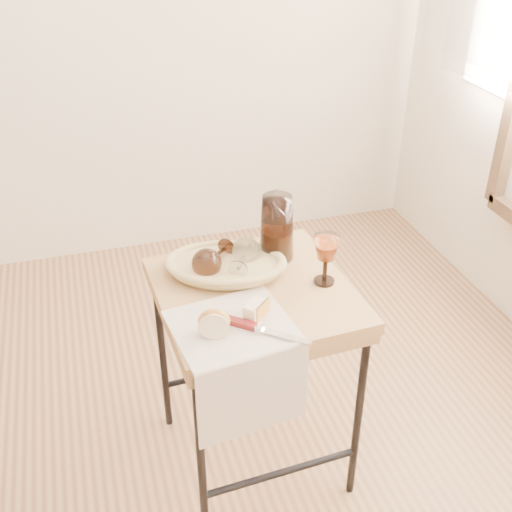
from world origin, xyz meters
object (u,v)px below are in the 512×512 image
object	(u,v)px
tea_towel	(232,327)
goblet_lying_a	(215,256)
wine_goblet	(326,260)
apple_half	(214,322)
bread_basket	(226,267)
side_table	(254,379)
pitcher	(277,228)
goblet_lying_b	(243,258)
table_knife	(263,329)

from	to	relation	value
tea_towel	goblet_lying_a	size ratio (longest dim) A/B	2.14
wine_goblet	apple_half	distance (m)	0.39
apple_half	wine_goblet	bearing A→B (deg)	37.76
bread_basket	apple_half	world-z (taller)	apple_half
goblet_lying_a	bread_basket	bearing A→B (deg)	109.84
side_table	pitcher	world-z (taller)	pitcher
goblet_lying_b	table_knife	size ratio (longest dim) A/B	0.57
bread_basket	wine_goblet	distance (m)	0.29
side_table	table_knife	world-z (taller)	table_knife
side_table	goblet_lying_b	world-z (taller)	goblet_lying_b
side_table	pitcher	size ratio (longest dim) A/B	2.81
table_knife	tea_towel	bearing A→B (deg)	-173.46
pitcher	apple_half	xyz separation A→B (m)	(-0.27, -0.32, -0.06)
side_table	goblet_lying_b	bearing A→B (deg)	97.16
apple_half	side_table	bearing A→B (deg)	63.58
goblet_lying_a	apple_half	xyz separation A→B (m)	(-0.07, -0.29, -0.01)
bread_basket	wine_goblet	world-z (taller)	wine_goblet
goblet_lying_a	tea_towel	bearing A→B (deg)	41.93
wine_goblet	tea_towel	bearing A→B (deg)	-157.34
tea_towel	table_knife	bearing A→B (deg)	-40.84
tea_towel	apple_half	distance (m)	0.07
goblet_lying_a	side_table	bearing A→B (deg)	83.10
table_knife	wine_goblet	bearing A→B (deg)	76.12
goblet_lying_b	wine_goblet	bearing A→B (deg)	-88.05
pitcher	wine_goblet	bearing A→B (deg)	-86.96
goblet_lying_a	goblet_lying_b	bearing A→B (deg)	112.78
side_table	table_knife	bearing A→B (deg)	-100.20
tea_towel	apple_half	bearing A→B (deg)	-167.88
tea_towel	goblet_lying_b	distance (m)	0.26
pitcher	wine_goblet	distance (m)	0.20
side_table	tea_towel	bearing A→B (deg)	-124.05
goblet_lying_a	goblet_lying_b	world-z (taller)	goblet_lying_a
tea_towel	pitcher	size ratio (longest dim) A/B	1.24
bread_basket	goblet_lying_b	bearing A→B (deg)	-3.49
goblet_lying_b	bread_basket	bearing A→B (deg)	96.98
side_table	goblet_lying_b	distance (m)	0.41
bread_basket	pitcher	size ratio (longest dim) A/B	1.29
goblet_lying_b	apple_half	bearing A→B (deg)	178.89
goblet_lying_a	pitcher	distance (m)	0.21
tea_towel	goblet_lying_b	size ratio (longest dim) A/B	2.23
side_table	goblet_lying_a	xyz separation A→B (m)	(-0.08, 0.11, 0.40)
goblet_lying_a	pitcher	world-z (taller)	pitcher
bread_basket	wine_goblet	bearing A→B (deg)	-7.64
side_table	tea_towel	xyz separation A→B (m)	(-0.11, -0.16, 0.35)
goblet_lying_b	side_table	bearing A→B (deg)	-144.06
side_table	apple_half	distance (m)	0.45
tea_towel	goblet_lying_b	world-z (taller)	goblet_lying_b
bread_basket	apple_half	bearing A→B (deg)	-91.80
pitcher	table_knife	world-z (taller)	pitcher
goblet_lying_b	pitcher	size ratio (longest dim) A/B	0.56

